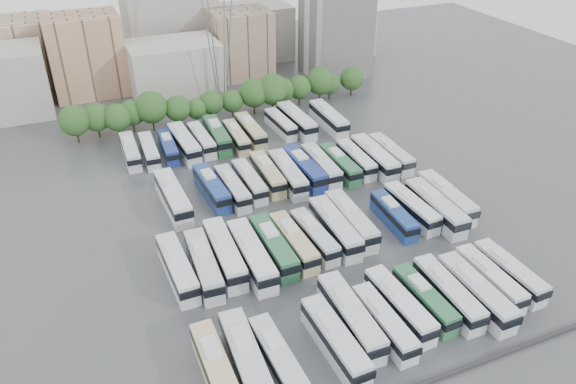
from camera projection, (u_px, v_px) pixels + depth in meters
name	position (u px, v px, depth m)	size (l,w,h in m)	color
ground	(307.00, 221.00, 86.19)	(220.00, 220.00, 0.00)	#424447
parapet	(435.00, 379.00, 60.14)	(56.00, 0.50, 0.50)	#2D2D30
tree_line	(222.00, 99.00, 116.84)	(66.08, 7.87, 8.49)	black
city_buildings	(157.00, 47.00, 136.06)	(102.00, 35.00, 20.00)	#9E998E
apartment_tower	(336.00, 22.00, 136.28)	(14.00, 14.00, 26.00)	silver
electricity_pylon	(217.00, 19.00, 116.40)	(9.00, 6.91, 33.83)	slate
bus_r0_s0	(216.00, 368.00, 59.35)	(2.63, 12.01, 3.77)	beige
bus_r0_s1	(247.00, 361.00, 59.91)	(3.54, 13.44, 4.18)	silver
bus_r0_s2	(278.00, 359.00, 60.53)	(2.88, 11.67, 3.64)	silver
bus_r0_s4	(335.00, 340.00, 62.65)	(3.04, 12.55, 3.92)	silver
bus_r0_s5	(351.00, 317.00, 65.69)	(3.17, 13.22, 4.13)	silver
bus_r0_s6	(384.00, 322.00, 65.25)	(2.59, 11.46, 3.59)	silver
bus_r0_s7	(399.00, 305.00, 67.57)	(3.09, 12.28, 3.83)	white
bus_r0_s8	(424.00, 299.00, 68.72)	(2.60, 11.18, 3.50)	#2F6E45
bus_r0_s9	(448.00, 293.00, 69.37)	(2.98, 12.34, 3.85)	silver
bus_r0_s10	(476.00, 292.00, 69.42)	(2.87, 12.86, 4.03)	silver
bus_r0_s11	(489.00, 279.00, 71.88)	(2.53, 11.59, 3.64)	white
bus_r0_s12	(509.00, 272.00, 73.03)	(2.87, 11.62, 3.62)	silver
bus_r1_s0	(177.00, 268.00, 73.49)	(3.09, 12.69, 3.96)	silver
bus_r1_s1	(204.00, 265.00, 73.99)	(3.46, 12.95, 4.02)	silver
bus_r1_s2	(225.00, 253.00, 75.91)	(3.40, 13.42, 4.18)	white
bus_r1_s3	(252.00, 255.00, 75.50)	(3.21, 13.66, 4.27)	white
bus_r1_s4	(273.00, 247.00, 77.39)	(2.77, 12.66, 3.97)	#2E6C45
bus_r1_s5	(294.00, 242.00, 78.49)	(2.89, 12.12, 3.79)	#C8B78A
bus_r1_s6	(314.00, 236.00, 79.82)	(2.97, 11.50, 3.58)	silver
bus_r1_s7	(335.00, 228.00, 81.18)	(3.24, 13.18, 4.11)	silver
bus_r1_s8	(351.00, 220.00, 82.84)	(3.25, 13.14, 4.10)	silver
bus_r1_s10	(394.00, 215.00, 84.50)	(2.90, 11.16, 3.47)	navy
bus_r1_s11	(411.00, 207.00, 86.07)	(3.05, 11.95, 3.72)	white
bus_r1_s12	(435.00, 207.00, 85.72)	(3.16, 13.39, 4.18)	silver
bus_r1_s13	(446.00, 197.00, 88.23)	(3.20, 13.04, 4.07)	silver
bus_r2_s1	(173.00, 197.00, 88.20)	(3.29, 13.65, 4.26)	silver
bus_r2_s3	(212.00, 187.00, 91.06)	(3.23, 12.32, 3.83)	navy
bus_r2_s4	(232.00, 188.00, 91.14)	(2.82, 11.76, 3.67)	silver
bus_r2_s5	(249.00, 181.00, 93.04)	(2.55, 11.54, 3.62)	silver
bus_r2_s6	(267.00, 174.00, 94.96)	(3.03, 12.25, 3.82)	#BFB583
bus_r2_s7	(288.00, 174.00, 94.73)	(3.43, 13.05, 4.06)	silver
bus_r2_s8	(304.00, 168.00, 96.33)	(3.17, 12.97, 4.05)	navy
bus_r2_s9	(321.00, 165.00, 97.40)	(3.11, 12.48, 3.89)	silver
bus_r2_s10	(340.00, 164.00, 98.01)	(2.66, 11.79, 3.69)	#2F6E42
bus_r2_s11	(356.00, 159.00, 99.63)	(2.84, 11.58, 3.61)	white
bus_r2_s12	(374.00, 157.00, 99.68)	(3.22, 13.39, 4.18)	white
bus_r2_s13	(390.00, 154.00, 101.20)	(2.69, 12.17, 3.82)	silver
bus_r3_s0	(130.00, 151.00, 102.33)	(2.85, 11.56, 3.60)	silver
bus_r3_s1	(149.00, 151.00, 102.56)	(2.88, 11.27, 3.51)	silver
bus_r3_s2	(168.00, 147.00, 103.91)	(2.92, 10.97, 3.41)	navy
bus_r3_s3	(184.00, 143.00, 104.55)	(3.50, 13.25, 4.12)	silver
bus_r3_s4	(202.00, 140.00, 106.28)	(2.80, 11.62, 3.63)	silver
bus_r3_s5	(217.00, 135.00, 107.66)	(3.40, 12.92, 4.02)	#2A6239
bus_r3_s6	(236.00, 137.00, 107.39)	(2.79, 11.41, 3.56)	#C9B78A
bus_r3_s7	(251.00, 131.00, 109.48)	(2.74, 12.26, 3.84)	#BEB483
bus_r3_s9	(281.00, 124.00, 112.64)	(2.91, 11.20, 3.48)	silver
bus_r3_s10	(297.00, 120.00, 113.15)	(3.39, 13.54, 4.22)	silver
bus_r3_s12	(329.00, 118.00, 114.14)	(3.08, 13.35, 4.18)	silver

